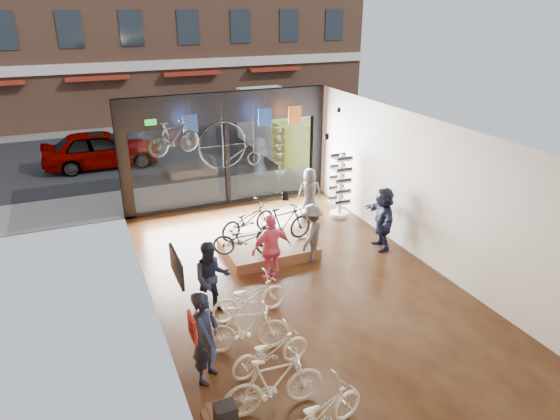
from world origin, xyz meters
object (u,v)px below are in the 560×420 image
display_bike_right (248,220)px  customer_3 (312,233)px  display_bike_mid (284,225)px  floor_bike_3 (246,329)px  street_car (101,149)px  customer_2 (272,249)px  penny_farthing (233,146)px  customer_1 (212,278)px  customer_5 (383,218)px  box_truck (283,125)px  floor_bike_2 (270,351)px  floor_bike_4 (249,297)px  display_bike_left (245,240)px  hung_bike (174,138)px  floor_bike_1 (274,384)px  customer_0 (205,337)px  floor_bike_0 (321,412)px  sunglasses_rack (340,186)px  display_platform (268,248)px  customer_4 (309,193)px

display_bike_right → customer_3: size_ratio=1.14×
display_bike_mid → floor_bike_3: bearing=136.5°
street_car → customer_2: 11.84m
display_bike_right → penny_farthing: size_ratio=1.00×
customer_1 → customer_5: 5.38m
box_truck → floor_bike_2: size_ratio=4.08×
street_car → customer_1: bearing=-173.8°
box_truck → floor_bike_4: size_ratio=3.68×
customer_2 → street_car: bearing=-79.9°
floor_bike_2 → customer_5: bearing=-60.3°
display_bike_left → customer_5: bearing=-75.5°
penny_farthing → customer_3: bearing=-70.2°
floor_bike_3 → penny_farthing: 6.55m
customer_2 → hung_bike: 4.42m
floor_bike_3 → display_bike_mid: 4.31m
floor_bike_1 → customer_0: customer_0 is taller
floor_bike_3 → penny_farthing: bearing=-2.6°
floor_bike_0 → penny_farthing: 8.77m
floor_bike_0 → customer_2: 4.88m
customer_2 → floor_bike_3: bearing=52.8°
floor_bike_0 → customer_0: size_ratio=0.92×
floor_bike_3 → customer_5: size_ratio=0.95×
box_truck → customer_1: size_ratio=3.79×
floor_bike_4 → customer_3: 3.01m
customer_0 → hung_bike: (0.94, 6.43, 2.01)m
customer_0 → customer_2: customer_0 is taller
customer_1 → hung_bike: (0.26, 4.41, 2.06)m
customer_5 → customer_2: bearing=-68.5°
display_bike_right → customer_5: (3.38, -1.61, 0.12)m
customer_3 → sunglasses_rack: bearing=-177.2°
floor_bike_4 → display_bike_mid: size_ratio=1.01×
display_platform → penny_farthing: bearing=94.7°
customer_3 → customer_4: size_ratio=0.98×
floor_bike_4 → hung_bike: 5.46m
street_car → floor_bike_0: size_ratio=2.77×
floor_bike_0 → box_truck: bearing=-33.8°
floor_bike_0 → display_platform: size_ratio=0.70×
customer_1 → customer_2: bearing=28.9°
floor_bike_2 → customer_0: bearing=70.9°
display_bike_left → customer_2: (0.33, -1.02, 0.15)m
street_car → display_bike_mid: (3.91, -10.17, 0.04)m
box_truck → customer_5: bearing=-97.3°
street_car → customer_2: (3.03, -11.45, 0.09)m
floor_bike_0 → display_bike_left: bearing=-20.2°
floor_bike_0 → customer_1: size_ratio=0.97×
display_platform → floor_bike_3: bearing=-117.3°
display_bike_mid → customer_4: size_ratio=1.09×
floor_bike_4 → sunglasses_rack: 6.21m
street_car → floor_bike_3: 13.85m
display_bike_right → hung_bike: hung_bike is taller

